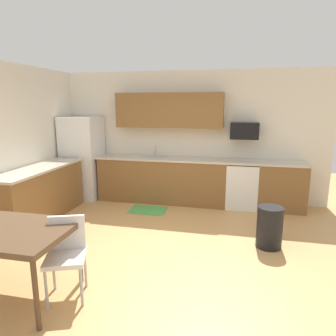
{
  "coord_description": "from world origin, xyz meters",
  "views": [
    {
      "loc": [
        1.07,
        -3.73,
        2.01
      ],
      "look_at": [
        0.0,
        1.0,
        1.0
      ],
      "focal_mm": 32.49,
      "sensor_mm": 36.0,
      "label": 1
    }
  ],
  "objects_px": {
    "refrigerator": "(83,158)",
    "chair_near_table": "(66,250)",
    "dining_table": "(2,234)",
    "microwave": "(244,131)",
    "oven_range": "(242,184)",
    "trash_bin": "(270,227)"
  },
  "relations": [
    {
      "from": "refrigerator",
      "to": "chair_near_table",
      "type": "bearing_deg",
      "value": -64.9
    },
    {
      "from": "microwave",
      "to": "dining_table",
      "type": "height_order",
      "value": "microwave"
    },
    {
      "from": "chair_near_table",
      "to": "trash_bin",
      "type": "distance_m",
      "value": 2.77
    },
    {
      "from": "refrigerator",
      "to": "chair_near_table",
      "type": "relative_size",
      "value": 2.07
    },
    {
      "from": "refrigerator",
      "to": "trash_bin",
      "type": "height_order",
      "value": "refrigerator"
    },
    {
      "from": "dining_table",
      "to": "trash_bin",
      "type": "bearing_deg",
      "value": 32.47
    },
    {
      "from": "microwave",
      "to": "dining_table",
      "type": "xyz_separation_m",
      "value": [
        -2.46,
        -3.65,
        -0.81
      ]
    },
    {
      "from": "dining_table",
      "to": "trash_bin",
      "type": "height_order",
      "value": "dining_table"
    },
    {
      "from": "refrigerator",
      "to": "oven_range",
      "type": "xyz_separation_m",
      "value": [
        3.39,
        0.08,
        -0.42
      ]
    },
    {
      "from": "refrigerator",
      "to": "microwave",
      "type": "distance_m",
      "value": 3.46
    },
    {
      "from": "refrigerator",
      "to": "chair_near_table",
      "type": "xyz_separation_m",
      "value": [
        1.55,
        -3.3,
        -0.38
      ]
    },
    {
      "from": "dining_table",
      "to": "oven_range",
      "type": "bearing_deg",
      "value": 55.22
    },
    {
      "from": "refrigerator",
      "to": "trash_bin",
      "type": "bearing_deg",
      "value": -23.8
    },
    {
      "from": "chair_near_table",
      "to": "oven_range",
      "type": "bearing_deg",
      "value": 61.32
    },
    {
      "from": "dining_table",
      "to": "chair_near_table",
      "type": "distance_m",
      "value": 0.67
    },
    {
      "from": "dining_table",
      "to": "chair_near_table",
      "type": "relative_size",
      "value": 1.65
    },
    {
      "from": "chair_near_table",
      "to": "trash_bin",
      "type": "xyz_separation_m",
      "value": [
        2.22,
        1.64,
        -0.2
      ]
    },
    {
      "from": "refrigerator",
      "to": "oven_range",
      "type": "height_order",
      "value": "refrigerator"
    },
    {
      "from": "oven_range",
      "to": "refrigerator",
      "type": "bearing_deg",
      "value": -178.65
    },
    {
      "from": "oven_range",
      "to": "microwave",
      "type": "xyz_separation_m",
      "value": [
        -0.0,
        0.1,
        1.06
      ]
    },
    {
      "from": "dining_table",
      "to": "refrigerator",
      "type": "bearing_deg",
      "value": 105.0
    },
    {
      "from": "oven_range",
      "to": "dining_table",
      "type": "relative_size",
      "value": 0.65
    }
  ]
}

